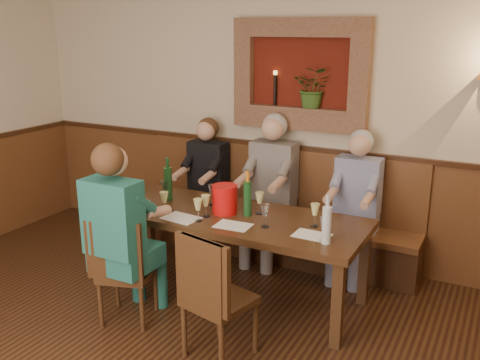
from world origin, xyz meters
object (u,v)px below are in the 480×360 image
Objects in this scene: person_bench_right at (354,219)px; chair_near_left at (128,290)px; spittoon_bucket at (225,199)px; bench at (271,225)px; wine_bottle_green_b at (168,183)px; dining_table at (227,222)px; wine_bottle_green_a at (247,198)px; person_bench_left at (204,195)px; chair_near_right at (218,321)px; person_bench_mid at (269,201)px; person_chair_front at (123,249)px; water_bottle at (327,224)px.

chair_near_left is at bearing -130.66° from person_bench_right.
bench is at bearing 88.41° from spittoon_bucket.
wine_bottle_green_b reaches higher than bench.
dining_table is 1.00m from chair_near_left.
wine_bottle_green_b is (-0.64, 0.07, 0.04)m from spittoon_bucket.
dining_table is 6.16× the size of wine_bottle_green_a.
person_bench_left is 1.62m from person_bench_right.
bench reaches higher than chair_near_right.
person_bench_mid is at bearing 47.80° from wine_bottle_green_b.
person_bench_right is (0.88, 0.84, -0.10)m from dining_table.
spittoon_bucket is (-0.05, -0.83, 0.25)m from person_bench_mid.
person_bench_left is at bearing 130.62° from spittoon_bucket.
bench is at bearing 52.48° from wine_bottle_green_b.
person_chair_front is at bearing -172.30° from chair_near_right.
wine_bottle_green_a reaches higher than water_bottle.
person_bench_mid reaches higher than wine_bottle_green_b.
person_chair_front is 0.95m from spittoon_bucket.
person_bench_mid reaches higher than dining_table.
water_bottle is (1.63, -0.32, -0.01)m from wine_bottle_green_b.
chair_near_left is 1.09m from spittoon_bucket.
chair_near_right is 1.05m from water_bottle.
chair_near_right is 0.64× the size of person_bench_mid.
bench is 1.09m from wine_bottle_green_a.
wine_bottle_green_b is at bearing 176.87° from wine_bottle_green_a.
person_bench_mid reaches higher than chair_near_left.
person_chair_front reaches higher than wine_bottle_green_b.
wine_bottle_green_b is at bearing 172.94° from dining_table.
chair_near_right reaches higher than chair_near_left.
person_bench_left is at bearing 136.92° from chair_near_right.
person_chair_front reaches higher than bench.
person_bench_left reaches higher than dining_table.
person_bench_left is at bearing 147.77° from water_bottle.
chair_near_left is at bearing 64.46° from person_chair_front.
chair_near_right is at bearing -132.13° from water_bottle.
chair_near_right is 2.07m from person_bench_left.
wine_bottle_green_b is (-1.06, 0.94, 0.64)m from chair_near_right.
person_bench_mid is (0.52, 1.60, 0.36)m from chair_near_left.
wine_bottle_green_a is 0.84m from wine_bottle_green_b.
person_bench_mid is 1.45m from water_bottle.
chair_near_left is at bearing -106.20° from bench.
wine_bottle_green_b reaches higher than water_bottle.
person_bench_left is 0.99× the size of person_bench_right.
wine_bottle_green_b is (-0.66, -0.86, 0.59)m from bench.
person_bench_left is 0.76m from person_bench_mid.
person_bench_mid reaches higher than bench.
dining_table is at bearing -90.00° from bench.
chair_near_left is at bearing -160.10° from water_bottle.
chair_near_left is at bearing -81.43° from person_bench_left.
person_chair_front is 3.81× the size of wine_bottle_green_a.
spittoon_bucket is at bearing 160.75° from dining_table.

